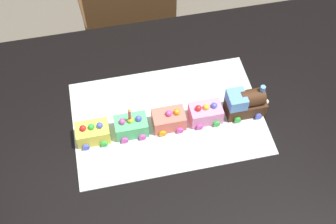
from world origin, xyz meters
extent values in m
plane|color=#6B6054|center=(0.00, 0.00, 0.00)|extent=(8.00, 8.00, 0.00)
cube|color=black|center=(0.00, 0.00, 0.72)|extent=(1.40, 1.00, 0.03)
cube|color=black|center=(-0.64, -0.44, 0.35)|extent=(0.07, 0.07, 0.71)
cube|color=black|center=(0.64, -0.44, 0.35)|extent=(0.07, 0.07, 0.71)
cube|color=brown|center=(0.11, -0.90, 0.44)|extent=(0.44, 0.44, 0.04)
cube|color=brown|center=(0.09, -0.72, 0.66)|extent=(0.40, 0.07, 0.40)
cube|color=brown|center=(-0.04, -1.09, 0.21)|extent=(0.04, 0.04, 0.42)
cube|color=brown|center=(0.29, -1.05, 0.21)|extent=(0.04, 0.04, 0.42)
cube|color=brown|center=(-0.08, -0.75, 0.21)|extent=(0.04, 0.04, 0.42)
cube|color=brown|center=(0.26, -0.71, 0.21)|extent=(0.04, 0.04, 0.42)
cube|color=silver|center=(0.07, -0.05, 0.74)|extent=(0.60, 0.40, 0.00)
cube|color=#472816|center=(-0.17, -0.02, 0.77)|extent=(0.12, 0.06, 0.05)
cylinder|color=#472816|center=(-0.19, -0.02, 0.81)|extent=(0.08, 0.05, 0.05)
cube|color=#669EEA|center=(-0.14, -0.02, 0.82)|extent=(0.06, 0.06, 0.04)
cylinder|color=#669EEA|center=(-0.22, -0.02, 0.84)|extent=(0.02, 0.02, 0.03)
sphere|color=#F4EFCC|center=(-0.24, -0.02, 0.78)|extent=(0.02, 0.02, 0.02)
cylinder|color=green|center=(-0.21, -0.06, 0.76)|extent=(0.02, 0.01, 0.02)
cylinder|color=#4C59D8|center=(-0.14, -0.06, 0.76)|extent=(0.02, 0.01, 0.02)
cylinder|color=#4C59D8|center=(-0.21, 0.02, 0.76)|extent=(0.02, 0.01, 0.02)
cylinder|color=green|center=(-0.14, 0.02, 0.76)|extent=(0.02, 0.01, 0.02)
cube|color=pink|center=(-0.04, -0.02, 0.77)|extent=(0.10, 0.06, 0.06)
cylinder|color=#D84CB2|center=(-0.07, -0.06, 0.76)|extent=(0.02, 0.01, 0.02)
cylinder|color=red|center=(-0.01, -0.06, 0.76)|extent=(0.02, 0.01, 0.02)
cylinder|color=green|center=(-0.07, 0.02, 0.76)|extent=(0.02, 0.01, 0.02)
cylinder|color=#D84CB2|center=(-0.01, 0.02, 0.76)|extent=(0.02, 0.01, 0.02)
sphere|color=red|center=(-0.02, -0.02, 0.81)|extent=(0.02, 0.02, 0.02)
sphere|color=yellow|center=(-0.04, -0.02, 0.81)|extent=(0.02, 0.02, 0.02)
sphere|color=#4C59D8|center=(-0.07, -0.02, 0.81)|extent=(0.02, 0.02, 0.02)
cube|color=#F27260|center=(0.08, -0.02, 0.77)|extent=(0.10, 0.06, 0.06)
cylinder|color=yellow|center=(0.05, -0.06, 0.76)|extent=(0.02, 0.01, 0.02)
cylinder|color=yellow|center=(0.10, -0.06, 0.76)|extent=(0.02, 0.01, 0.02)
cylinder|color=#D84CB2|center=(0.05, 0.02, 0.76)|extent=(0.02, 0.01, 0.02)
cylinder|color=orange|center=(0.10, 0.02, 0.76)|extent=(0.02, 0.01, 0.02)
sphere|color=orange|center=(0.05, -0.02, 0.81)|extent=(0.02, 0.02, 0.02)
sphere|color=#D84CB2|center=(0.08, -0.02, 0.81)|extent=(0.02, 0.02, 0.02)
cube|color=#59CC7A|center=(0.19, -0.02, 0.77)|extent=(0.10, 0.06, 0.06)
cylinder|color=orange|center=(0.17, -0.06, 0.76)|extent=(0.02, 0.01, 0.02)
cylinder|color=#4C59D8|center=(0.22, -0.06, 0.76)|extent=(0.02, 0.01, 0.02)
cylinder|color=#D84CB2|center=(0.17, 0.02, 0.76)|extent=(0.02, 0.01, 0.02)
cylinder|color=#D84CB2|center=(0.22, 0.02, 0.76)|extent=(0.02, 0.01, 0.02)
sphere|color=#D84CB2|center=(0.22, -0.02, 0.81)|extent=(0.02, 0.02, 0.02)
sphere|color=yellow|center=(0.19, -0.02, 0.81)|extent=(0.02, 0.02, 0.02)
sphere|color=#4C59D8|center=(0.17, -0.02, 0.81)|extent=(0.02, 0.02, 0.02)
cube|color=#F4E04C|center=(0.31, -0.02, 0.77)|extent=(0.10, 0.06, 0.06)
cylinder|color=#D84CB2|center=(0.28, -0.06, 0.76)|extent=(0.02, 0.01, 0.02)
cylinder|color=#4C59D8|center=(0.34, -0.06, 0.76)|extent=(0.02, 0.01, 0.02)
cylinder|color=green|center=(0.28, 0.02, 0.76)|extent=(0.02, 0.01, 0.02)
cylinder|color=#4C59D8|center=(0.34, 0.02, 0.76)|extent=(0.02, 0.01, 0.02)
sphere|color=#4C59D8|center=(0.29, -0.02, 0.81)|extent=(0.02, 0.02, 0.02)
sphere|color=red|center=(0.34, -0.02, 0.81)|extent=(0.02, 0.02, 0.02)
sphere|color=green|center=(0.31, -0.02, 0.81)|extent=(0.02, 0.02, 0.02)
cylinder|color=#F24C59|center=(0.19, -0.02, 0.84)|extent=(0.01, 0.01, 0.04)
cone|color=yellow|center=(0.19, -0.02, 0.86)|extent=(0.01, 0.01, 0.01)
camera|label=1|loc=(0.23, 0.72, 1.89)|focal=46.42mm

